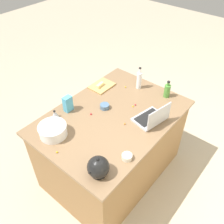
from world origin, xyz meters
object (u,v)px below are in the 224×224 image
bottle_olive (167,91)px  kettle (98,167)px  kitchen_timer (55,114)px  ramekin_small (105,106)px  cutting_board (102,86)px  butter_stick_left (100,85)px  bottle_vinegar (139,80)px  ramekin_medium (127,157)px  mixing_bowl_large (53,130)px  laptop (152,118)px  candy_bag (68,104)px

bottle_olive → kettle: (1.23, 0.10, -0.00)m
bottle_olive → kitchen_timer: (1.01, -0.69, -0.04)m
kitchen_timer → bottle_olive: bearing=145.8°
ramekin_small → kitchen_timer: 0.51m
cutting_board → butter_stick_left: butter_stick_left is taller
bottle_vinegar → ramekin_medium: 1.05m
mixing_bowl_large → ramekin_small: 0.61m
ramekin_medium → cutting_board: bearing=-127.2°
laptop → kitchen_timer: bearing=-54.2°
laptop → ramekin_medium: size_ratio=3.87×
kettle → candy_bag: size_ratio=1.25×
ramekin_small → kitchen_timer: (0.42, -0.29, 0.01)m
ramekin_medium → bottle_olive: bearing=-169.0°
cutting_board → ramekin_small: (0.28, 0.28, 0.02)m
ramekin_medium → ramekin_small: bearing=-123.2°
bottle_vinegar → cutting_board: 0.44m
bottle_olive → bottle_vinegar: bearing=-79.5°
butter_stick_left → kitchen_timer: 0.66m
ramekin_medium → candy_bag: 0.85m
mixing_bowl_large → kettle: bearing=85.4°
mixing_bowl_large → kettle: kettle is taller
bottle_olive → ramekin_small: (0.59, -0.39, -0.06)m
mixing_bowl_large → kitchen_timer: bearing=-133.7°
candy_bag → kettle: bearing=63.5°
butter_stick_left → candy_bag: (0.51, 0.02, 0.05)m
butter_stick_left → ramekin_small: (0.24, 0.28, -0.01)m
mixing_bowl_large → ramekin_small: size_ratio=2.74×
bottle_vinegar → kitchen_timer: bottle_vinegar is taller
mixing_bowl_large → bottle_olive: 1.29m
butter_stick_left → ramekin_small: butter_stick_left is taller
bottle_olive → candy_bag: bottle_olive is taller
laptop → ramekin_medium: bearing=9.6°
candy_bag → ramekin_medium: bearing=82.2°
laptop → bottle_vinegar: bottle_vinegar is taller
bottle_olive → ramekin_medium: (0.97, 0.19, -0.06)m
kettle → cutting_board: 1.21m
ramekin_small → mixing_bowl_large: bearing=-10.6°
kettle → ramekin_medium: (-0.26, 0.08, -0.06)m
butter_stick_left → candy_bag: 0.51m
mixing_bowl_large → bottle_vinegar: bottle_vinegar is taller
bottle_olive → butter_stick_left: (0.35, -0.68, -0.04)m
laptop → kettle: laptop is taller
butter_stick_left → bottle_vinegar: bearing=129.6°
bottle_olive → cutting_board: bottle_olive is taller
kettle → butter_stick_left: size_ratio=1.94×
laptop → ramekin_small: size_ratio=3.61×
kitchen_timer → candy_bag: (-0.16, 0.03, 0.05)m
laptop → ramekin_small: bearing=-73.4°
mixing_bowl_large → candy_bag: size_ratio=1.55×
cutting_board → kitchen_timer: (0.69, -0.01, 0.03)m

